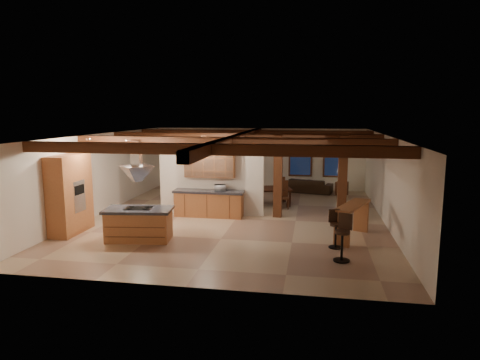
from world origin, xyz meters
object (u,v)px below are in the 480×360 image
object	(u,v)px
kitchen_island	(139,224)
bar_counter	(352,215)
sofa	(308,186)
dining_table	(266,197)

from	to	relation	value
kitchen_island	bar_counter	world-z (taller)	bar_counter
sofa	bar_counter	size ratio (longest dim) A/B	1.07
dining_table	bar_counter	distance (m)	5.07
kitchen_island	dining_table	world-z (taller)	kitchen_island
dining_table	sofa	bearing A→B (deg)	46.65
kitchen_island	bar_counter	distance (m)	6.21
bar_counter	kitchen_island	bearing A→B (deg)	-168.88
kitchen_island	sofa	world-z (taller)	kitchen_island
sofa	dining_table	bearing A→B (deg)	74.99
dining_table	sofa	distance (m)	3.44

